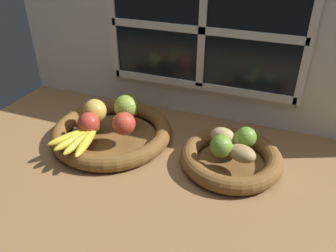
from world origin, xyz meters
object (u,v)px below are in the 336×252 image
Objects in this scene: apple_red_front at (89,123)px; banana_bunch_front at (79,139)px; apple_red_right at (124,124)px; potato_back at (242,138)px; lime_near at (221,147)px; potato_small at (242,153)px; fruit_bowl_right at (231,158)px; apple_golden_left at (95,111)px; potato_oblong at (222,136)px; lime_far at (246,137)px; fruit_bowl_left at (112,132)px; apple_green_back at (126,107)px.

banana_bunch_front is (0.25, -5.91, -2.01)cm from apple_red_front.
potato_back is at bearing 11.68° from apple_red_right.
apple_red_right is at bearing 178.03° from lime_near.
banana_bunch_front is 2.05× the size of potato_small.
potato_small reaches higher than potato_back.
potato_back is 7.58cm from potato_small.
potato_small is at bearing 6.67° from lime_near.
fruit_bowl_right is 43.59cm from apple_red_front.
apple_golden_left is 41.17cm from potato_oblong.
apple_red_front is at bearing -162.64° from apple_red_right.
lime_far is (-0.18, 6.97, 0.80)cm from potato_small.
apple_red_right is (6.22, -2.79, 6.19)cm from fruit_bowl_left.
fruit_bowl_right is at bearing 0.00° from fruit_bowl_left.
apple_red_front is 10.77cm from apple_red_right.
apple_green_back is 1.28× the size of lime_near.
lime_near reaches higher than fruit_bowl_right.
fruit_bowl_left is 2.36× the size of banana_bunch_front.
apple_green_back reaches higher than lime_near.
potato_oblong reaches higher than fruit_bowl_right.
apple_golden_left reaches higher than lime_near.
apple_red_right is at bearing 17.36° from apple_red_front.
potato_small is 1.33× the size of lime_far.
fruit_bowl_left is at bearing 155.84° from apple_red_right.
apple_green_back is (6.46, 12.29, 0.65)cm from apple_red_front.
apple_golden_left is 1.07× the size of apple_red_right.
apple_green_back reaches higher than potato_small.
potato_oblong is (28.94, 5.54, -1.08)cm from apple_red_right.
potato_oblong is (35.15, 2.76, 5.11)cm from fruit_bowl_left.
apple_red_front is 40.27cm from lime_near.
lime_far is at bearing 12.12° from apple_red_front.
lime_near is (1.00, -6.58, 0.64)cm from potato_oblong.
apple_red_right is at bearing -67.24° from apple_green_back.
apple_green_back reaches higher than apple_red_front.
lime_far reaches higher than potato_back.
banana_bunch_front is at bearing -169.14° from potato_small.
apple_red_front is 0.94× the size of potato_oblong.
apple_red_right is 29.48cm from potato_oblong.
lime_near reaches higher than banana_bunch_front.
fruit_bowl_left is 5.75× the size of apple_red_front.
potato_small is at bearing -4.50° from apple_golden_left.
lime_far is (47.61, 3.21, -0.79)cm from apple_golden_left.
potato_small is at bearing -45.00° from fruit_bowl_right.
fruit_bowl_left is at bearing -173.92° from potato_back.
lime_near is at bearing -6.03° from fruit_bowl_left.
apple_green_back is 40.60cm from potato_small.
apple_golden_left reaches higher than apple_red_right.
apple_red_front is at bearing 92.44° from banana_bunch_front.
potato_back is 1.47cm from lime_far.
banana_bunch_front is 46.50cm from potato_small.
potato_oblong is (-3.55, 2.76, 5.10)cm from fruit_bowl_right.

